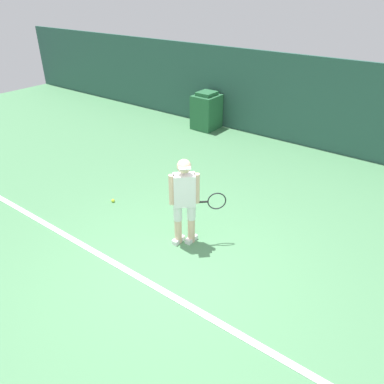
{
  "coord_description": "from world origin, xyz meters",
  "views": [
    {
      "loc": [
        2.82,
        -3.33,
        3.83
      ],
      "look_at": [
        -0.34,
        0.87,
        0.87
      ],
      "focal_mm": 35.0,
      "sensor_mm": 36.0,
      "label": 1
    }
  ],
  "objects": [
    {
      "name": "tennis_player",
      "position": [
        -0.33,
        0.67,
        0.84
      ],
      "size": [
        0.69,
        0.67,
        1.52
      ],
      "rotation": [
        0.0,
        0.0,
        0.76
      ],
      "color": "beige",
      "rests_on": "ground_plane"
    },
    {
      "name": "back_wall",
      "position": [
        0.0,
        5.97,
        1.14
      ],
      "size": [
        24.0,
        0.1,
        2.28
      ],
      "color": "#2D564C",
      "rests_on": "ground_plane"
    },
    {
      "name": "tennis_ball",
      "position": [
        -2.28,
        0.83,
        0.03
      ],
      "size": [
        0.07,
        0.07,
        0.07
      ],
      "color": "#D1E533",
      "rests_on": "ground_plane"
    },
    {
      "name": "covered_chair",
      "position": [
        -3.28,
        5.49,
        0.52
      ],
      "size": [
        0.67,
        0.75,
        1.08
      ],
      "color": "#28663D",
      "rests_on": "ground_plane"
    },
    {
      "name": "ground_plane",
      "position": [
        0.0,
        0.0,
        0.0
      ],
      "size": [
        24.0,
        24.0,
        0.0
      ],
      "primitive_type": "plane",
      "color": "#518C5B"
    },
    {
      "name": "court_baseline",
      "position": [
        0.0,
        -0.44,
        0.01
      ],
      "size": [
        21.6,
        0.1,
        0.01
      ],
      "color": "white",
      "rests_on": "ground_plane"
    }
  ]
}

